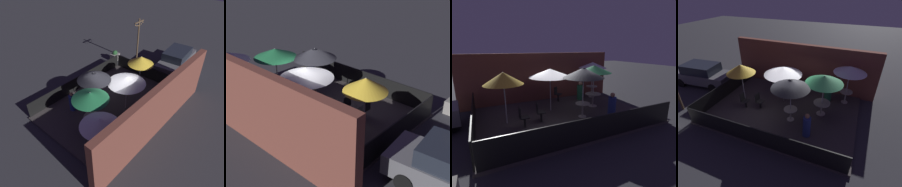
{
  "view_description": "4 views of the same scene",
  "coord_description": "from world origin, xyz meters",
  "views": [
    {
      "loc": [
        7.99,
        6.91,
        9.04
      ],
      "look_at": [
        0.21,
        0.18,
        1.22
      ],
      "focal_mm": 35.0,
      "sensor_mm": 36.0,
      "label": 1
    },
    {
      "loc": [
        -8.86,
        8.4,
        7.1
      ],
      "look_at": [
        -0.98,
        -0.35,
        1.03
      ],
      "focal_mm": 50.0,
      "sensor_mm": 36.0,
      "label": 2
    },
    {
      "loc": [
        -3.66,
        -7.64,
        3.46
      ],
      "look_at": [
        0.2,
        0.25,
        1.14
      ],
      "focal_mm": 28.0,
      "sensor_mm": 36.0,
      "label": 3
    },
    {
      "loc": [
        3.51,
        -7.55,
        6.31
      ],
      "look_at": [
        0.42,
        -0.0,
        1.29
      ],
      "focal_mm": 28.0,
      "sensor_mm": 36.0,
      "label": 4
    }
  ],
  "objects": [
    {
      "name": "parked_car_0",
      "position": [
        -6.81,
        0.77,
        0.85
      ],
      "size": [
        4.51,
        2.11,
        1.62
      ],
      "rotation": [
        0.0,
        0.0,
        0.1
      ],
      "color": "#5B5B60",
      "rests_on": "ground_plane"
    },
    {
      "name": "fence_side_left",
      "position": [
        -4.09,
        0.0,
        0.59
      ],
      "size": [
        0.05,
        5.7,
        0.95
      ],
      "color": "black",
      "rests_on": "patio_deck"
    },
    {
      "name": "dining_table_2",
      "position": [
        3.23,
        2.1,
        0.72
      ],
      "size": [
        0.75,
        0.75,
        0.78
      ],
      "color": "#9E998E",
      "rests_on": "patio_deck"
    },
    {
      "name": "patio_umbrella_2",
      "position": [
        3.23,
        2.1,
        2.32
      ],
      "size": [
        1.85,
        1.85,
        2.4
      ],
      "color": "#B2B2B7",
      "rests_on": "patio_deck"
    },
    {
      "name": "patio_umbrella_1",
      "position": [
        0.74,
        -0.72,
        2.32
      ],
      "size": [
        1.96,
        1.96,
        2.44
      ],
      "color": "#B2B2B7",
      "rests_on": "patio_deck"
    },
    {
      "name": "light_post",
      "position": [
        -5.64,
        -2.15,
        2.07
      ],
      "size": [
        1.1,
        0.12,
        3.69
      ],
      "color": "brown",
      "rests_on": "ground_plane"
    },
    {
      "name": "patio_chair_2",
      "position": [
        0.68,
        2.21,
        0.63
      ],
      "size": [
        0.56,
        0.56,
        0.93
      ],
      "rotation": [
        0.0,
        0.0,
        -0.89
      ],
      "color": "black",
      "rests_on": "patio_deck"
    },
    {
      "name": "patron_0",
      "position": [
        2.2,
        1.92,
        0.65
      ],
      "size": [
        0.58,
        0.58,
        1.2
      ],
      "rotation": [
        0.0,
        0.0,
        5.22
      ],
      "color": "#236642",
      "rests_on": "patio_deck"
    },
    {
      "name": "fence_front",
      "position": [
        0.0,
        -2.91,
        0.59
      ],
      "size": [
        8.07,
        0.05,
        0.95
      ],
      "color": "black",
      "rests_on": "patio_deck"
    },
    {
      "name": "ground_plane",
      "position": [
        0.0,
        0.0,
        0.0
      ],
      "size": [
        60.0,
        60.0,
        0.0
      ],
      "primitive_type": "plane",
      "color": "#2D2D33"
    },
    {
      "name": "patio_umbrella_4",
      "position": [
        -0.34,
        0.82,
        2.18
      ],
      "size": [
        2.22,
        2.22,
        2.28
      ],
      "color": "#B2B2B7",
      "rests_on": "patio_deck"
    },
    {
      "name": "building_wall",
      "position": [
        0.0,
        3.18,
        1.56
      ],
      "size": [
        9.87,
        0.36,
        3.13
      ],
      "color": "brown",
      "rests_on": "ground_plane"
    },
    {
      "name": "patio_umbrella_0",
      "position": [
        2.15,
        0.41,
        2.3
      ],
      "size": [
        1.96,
        1.96,
        2.39
      ],
      "color": "#B2B2B7",
      "rests_on": "patio_deck"
    },
    {
      "name": "planter_box",
      "position": [
        -4.74,
        -3.75,
        0.41
      ],
      "size": [
        0.73,
        0.51,
        0.91
      ],
      "color": "gray",
      "rests_on": "ground_plane"
    },
    {
      "name": "patio_deck",
      "position": [
        0.0,
        0.0,
        0.06
      ],
      "size": [
        8.27,
        5.9,
        0.12
      ],
      "color": "#383333",
      "rests_on": "ground_plane"
    },
    {
      "name": "patron_1",
      "position": [
        1.89,
        -1.51,
        0.69
      ],
      "size": [
        0.5,
        0.5,
        1.28
      ],
      "rotation": [
        0.0,
        0.0,
        1.09
      ],
      "color": "navy",
      "rests_on": "patio_deck"
    },
    {
      "name": "patio_chair_1",
      "position": [
        -2.2,
        -0.67,
        0.62
      ],
      "size": [
        0.41,
        0.41,
        0.92
      ],
      "rotation": [
        0.0,
        0.0,
        -0.01
      ],
      "color": "black",
      "rests_on": "patio_deck"
    },
    {
      "name": "patio_umbrella_3",
      "position": [
        -2.76,
        0.12,
        2.18
      ],
      "size": [
        1.7,
        1.7,
        2.33
      ],
      "color": "#B2B2B7",
      "rests_on": "patio_deck"
    },
    {
      "name": "dining_table_1",
      "position": [
        0.74,
        -0.72,
        0.66
      ],
      "size": [
        0.71,
        0.71,
        0.7
      ],
      "color": "#9E998E",
      "rests_on": "patio_deck"
    },
    {
      "name": "dining_table_0",
      "position": [
        2.15,
        0.41,
        0.73
      ],
      "size": [
        0.91,
        0.91,
        0.76
      ],
      "color": "#9E998E",
      "rests_on": "patio_deck"
    },
    {
      "name": "patio_chair_0",
      "position": [
        -1.37,
        -0.4,
        0.62
      ],
      "size": [
        0.45,
        0.45,
        0.93
      ],
      "rotation": [
        0.0,
        0.0,
        -0.15
      ],
      "color": "black",
      "rests_on": "patio_deck"
    }
  ]
}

